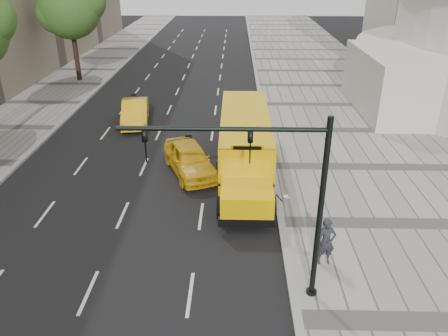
{
  "coord_description": "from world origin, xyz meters",
  "views": [
    {
      "loc": [
        3.95,
        -21.49,
        10.32
      ],
      "look_at": [
        3.5,
        -4.0,
        1.9
      ],
      "focal_mm": 35.0,
      "sensor_mm": 36.0,
      "label": 1
    }
  ],
  "objects_px": {
    "taxi_near": "(189,159)",
    "traffic_signal": "(275,189)",
    "school_bus": "(245,139)",
    "taxi_far": "(135,112)",
    "pedestrian": "(326,242)",
    "tree_c": "(70,8)"
  },
  "relations": [
    {
      "from": "taxi_near",
      "to": "traffic_signal",
      "type": "height_order",
      "value": "traffic_signal"
    },
    {
      "from": "pedestrian",
      "to": "taxi_far",
      "type": "bearing_deg",
      "value": 118.47
    },
    {
      "from": "tree_c",
      "to": "traffic_signal",
      "type": "relative_size",
      "value": 1.41
    },
    {
      "from": "tree_c",
      "to": "taxi_far",
      "type": "xyz_separation_m",
      "value": [
        7.52,
        -11.34,
        -5.67
      ]
    },
    {
      "from": "school_bus",
      "to": "traffic_signal",
      "type": "xyz_separation_m",
      "value": [
        0.69,
        -9.79,
        2.33
      ]
    },
    {
      "from": "taxi_far",
      "to": "pedestrian",
      "type": "bearing_deg",
      "value": -65.69
    },
    {
      "from": "taxi_far",
      "to": "pedestrian",
      "type": "height_order",
      "value": "pedestrian"
    },
    {
      "from": "tree_c",
      "to": "taxi_near",
      "type": "relative_size",
      "value": 1.88
    },
    {
      "from": "taxi_far",
      "to": "tree_c",
      "type": "bearing_deg",
      "value": 114.13
    },
    {
      "from": "tree_c",
      "to": "taxi_near",
      "type": "xyz_separation_m",
      "value": [
        11.99,
        -18.91,
        -5.65
      ]
    },
    {
      "from": "taxi_far",
      "to": "traffic_signal",
      "type": "relative_size",
      "value": 0.76
    },
    {
      "from": "school_bus",
      "to": "taxi_far",
      "type": "relative_size",
      "value": 2.39
    },
    {
      "from": "school_bus",
      "to": "taxi_far",
      "type": "bearing_deg",
      "value": 136.01
    },
    {
      "from": "tree_c",
      "to": "pedestrian",
      "type": "distance_m",
      "value": 32.41
    },
    {
      "from": "school_bus",
      "to": "taxi_far",
      "type": "xyz_separation_m",
      "value": [
        -7.38,
        7.13,
        -0.97
      ]
    },
    {
      "from": "tree_c",
      "to": "taxi_far",
      "type": "relative_size",
      "value": 1.87
    },
    {
      "from": "school_bus",
      "to": "traffic_signal",
      "type": "height_order",
      "value": "traffic_signal"
    },
    {
      "from": "traffic_signal",
      "to": "taxi_near",
      "type": "bearing_deg",
      "value": 111.09
    },
    {
      "from": "pedestrian",
      "to": "traffic_signal",
      "type": "xyz_separation_m",
      "value": [
        -2.12,
        -1.64,
        3.01
      ]
    },
    {
      "from": "taxi_near",
      "to": "traffic_signal",
      "type": "relative_size",
      "value": 0.75
    },
    {
      "from": "tree_c",
      "to": "traffic_signal",
      "type": "xyz_separation_m",
      "value": [
        15.59,
        -28.25,
        -2.37
      ]
    },
    {
      "from": "taxi_far",
      "to": "pedestrian",
      "type": "distance_m",
      "value": 18.36
    }
  ]
}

